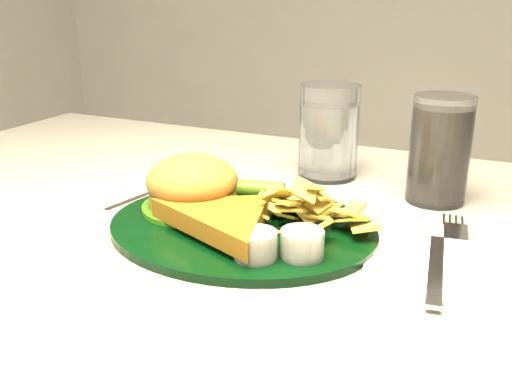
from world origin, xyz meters
TOP-DOWN VIEW (x-y plane):
  - dinner_plate at (0.02, -0.01)m, footprint 0.31×0.26m
  - water_glass at (0.04, 0.22)m, footprint 0.09×0.09m
  - cola_glass at (0.20, 0.18)m, footprint 0.10×0.10m
  - fork_napkin at (0.23, -0.01)m, footprint 0.17×0.21m
  - spoon at (-0.14, 0.02)m, footprint 0.06×0.14m
  - wrapped_straw at (-0.08, 0.12)m, footprint 0.21×0.09m

SIDE VIEW (x-z plane):
  - wrapped_straw at x=-0.08m, z-range 0.75..0.76m
  - spoon at x=-0.14m, z-range 0.75..0.76m
  - fork_napkin at x=0.23m, z-range 0.75..0.76m
  - dinner_plate at x=0.02m, z-range 0.75..0.82m
  - water_glass at x=0.04m, z-range 0.75..0.88m
  - cola_glass at x=0.20m, z-range 0.75..0.88m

